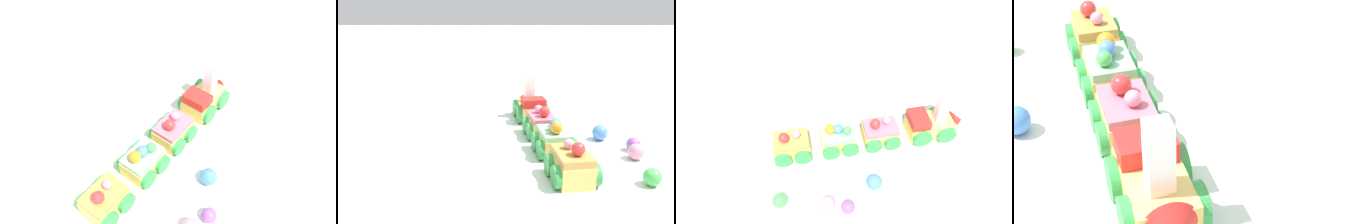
% 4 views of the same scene
% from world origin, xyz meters
% --- Properties ---
extents(ground_plane, '(10.00, 10.00, 0.00)m').
position_xyz_m(ground_plane, '(0.00, 0.00, 0.00)').
color(ground_plane, beige).
extents(display_board, '(0.82, 0.44, 0.01)m').
position_xyz_m(display_board, '(0.00, 0.00, 0.01)').
color(display_board, silver).
rests_on(display_board, ground_plane).
extents(cake_train_locomotive, '(0.12, 0.08, 0.10)m').
position_xyz_m(cake_train_locomotive, '(0.14, -0.02, 0.04)').
color(cake_train_locomotive, '#EACC66').
rests_on(cake_train_locomotive, display_board).
extents(cake_car_strawberry, '(0.08, 0.08, 0.06)m').
position_xyz_m(cake_car_strawberry, '(0.02, -0.04, 0.03)').
color(cake_car_strawberry, '#EACC66').
rests_on(cake_car_strawberry, display_board).
extents(cake_car_mint, '(0.08, 0.08, 0.06)m').
position_xyz_m(cake_car_mint, '(-0.06, -0.05, 0.04)').
color(cake_car_mint, '#EACC66').
rests_on(cake_car_mint, display_board).
extents(cake_car_caramel, '(0.08, 0.08, 0.07)m').
position_xyz_m(cake_car_caramel, '(-0.16, -0.06, 0.03)').
color(cake_car_caramel, '#EACC66').
rests_on(cake_car_caramel, display_board).
extents(gumball_blue, '(0.03, 0.03, 0.03)m').
position_xyz_m(gumball_blue, '(-0.00, -0.15, 0.03)').
color(gumball_blue, '#4C84E0').
rests_on(gumball_blue, display_board).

